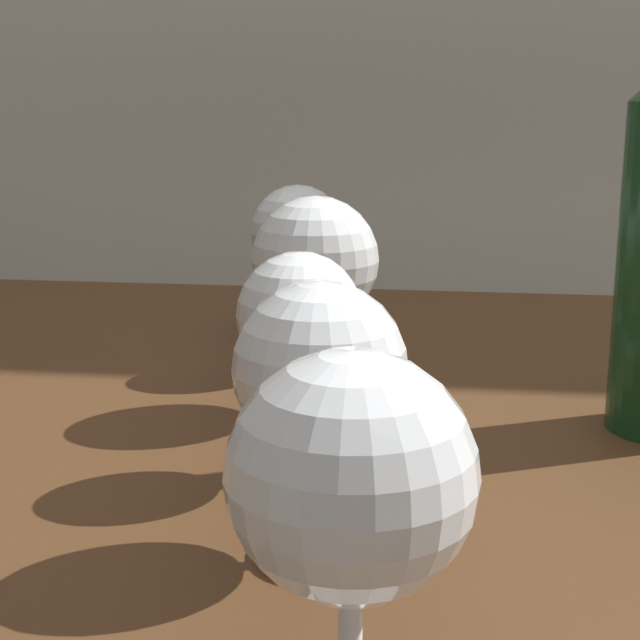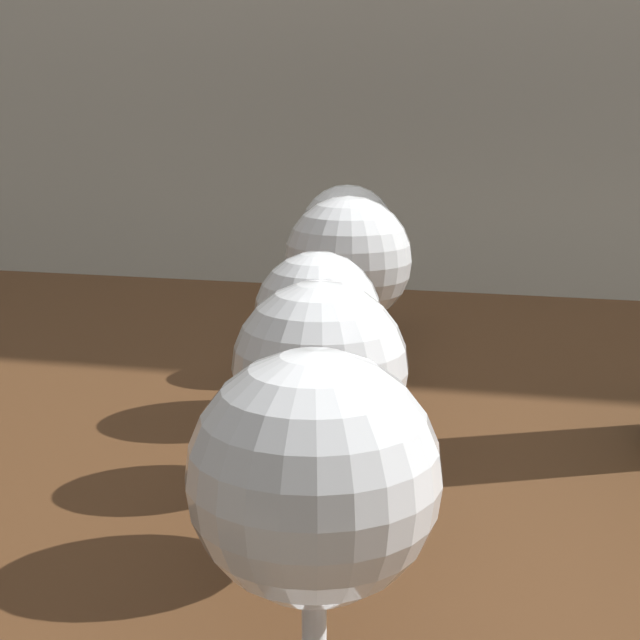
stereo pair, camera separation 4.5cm
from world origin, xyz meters
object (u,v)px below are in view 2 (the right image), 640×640
(wine_glass_rose, at_px, (320,375))
(wine_glass_amber, at_px, (343,269))
(wine_glass_white, at_px, (314,479))
(wine_glass_chardonnay, at_px, (348,262))
(wine_glass_cabernet, at_px, (317,322))
(wine_glass_port, at_px, (347,236))

(wine_glass_rose, bearing_deg, wine_glass_amber, 100.01)
(wine_glass_white, relative_size, wine_glass_chardonnay, 0.91)
(wine_glass_cabernet, relative_size, wine_glass_amber, 1.09)
(wine_glass_rose, bearing_deg, wine_glass_port, 100.01)
(wine_glass_cabernet, bearing_deg, wine_glass_white, -76.90)
(wine_glass_white, distance_m, wine_glass_port, 0.56)
(wine_glass_white, xyz_separation_m, wine_glass_chardonnay, (-0.06, 0.34, 0.01))
(wine_glass_amber, height_order, wine_glass_port, wine_glass_port)
(wine_glass_white, xyz_separation_m, wine_glass_amber, (-0.08, 0.44, -0.01))
(wine_glass_rose, relative_size, wine_glass_cabernet, 1.02)
(wine_glass_rose, height_order, wine_glass_amber, wine_glass_rose)
(wine_glass_port, bearing_deg, wine_glass_cabernet, -81.20)
(wine_glass_rose, xyz_separation_m, wine_glass_amber, (-0.06, 0.31, -0.01))
(wine_glass_chardonnay, bearing_deg, wine_glass_rose, -81.79)
(wine_glass_chardonnay, xyz_separation_m, wine_glass_port, (-0.04, 0.21, -0.02))
(wine_glass_cabernet, bearing_deg, wine_glass_amber, 98.16)
(wine_glass_cabernet, height_order, wine_glass_chardonnay, wine_glass_chardonnay)
(wine_glass_white, xyz_separation_m, wine_glass_rose, (-0.03, 0.12, -0.00))
(wine_glass_cabernet, xyz_separation_m, wine_glass_port, (-0.05, 0.33, -0.00))
(wine_glass_chardonnay, bearing_deg, wine_glass_cabernet, -86.66)
(wine_glass_cabernet, relative_size, wine_glass_chardonnay, 0.88)
(wine_glass_white, bearing_deg, wine_glass_amber, 100.66)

